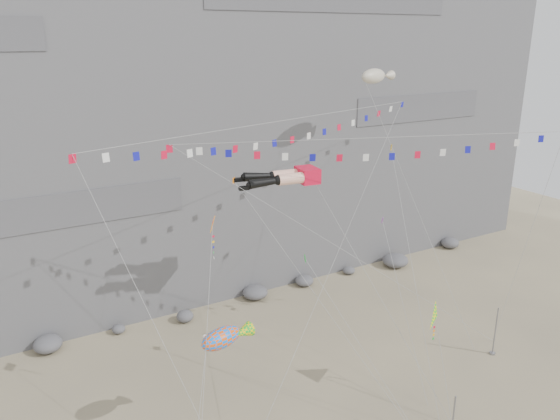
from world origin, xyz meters
The scene contains 15 objects.
ground centered at (0.00, 0.00, 0.00)m, with size 120.00×120.00×0.00m, color #9B8D6B.
cliff centered at (0.00, 32.00, 25.00)m, with size 80.00×28.00×50.00m, color slate.
talus_boulders centered at (0.00, 17.00, 0.60)m, with size 60.00×3.00×1.20m, color slate, non-canonical shape.
anchor_pole_right centered at (12.72, -2.33, 2.20)m, with size 0.12×0.12×4.40m, color gray.
legs_kite centered at (-1.82, 7.71, 15.16)m, with size 9.17×16.08×21.09m.
flag_banner_upper centered at (-1.38, 8.92, 19.44)m, with size 33.74×18.86×26.34m.
flag_banner_lower centered at (3.42, 2.81, 18.60)m, with size 29.11×10.46×21.94m.
harlequin_kite centered at (-10.57, 2.10, 14.39)m, with size 5.55×7.97×16.62m.
fish_windsock centered at (-11.36, -0.47, 7.79)m, with size 5.93×4.66×9.31m.
delta_kite centered at (3.89, -3.76, 6.74)m, with size 2.34×4.12×8.34m.
blimp_windsock centered at (10.26, 12.28, 22.23)m, with size 4.50×14.96×26.06m.
small_kite_a centered at (-5.74, 8.39, 14.78)m, with size 6.77×15.20×21.90m.
small_kite_b centered at (6.34, 5.23, 10.59)m, with size 4.01×10.71×15.18m.
small_kite_c centered at (-2.91, 2.85, 10.02)m, with size 3.54×10.90×14.71m.
small_kite_d centered at (7.59, 6.08, 16.45)m, with size 6.19×13.72×22.00m.
Camera 1 is at (-23.16, -28.37, 25.92)m, focal length 35.00 mm.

